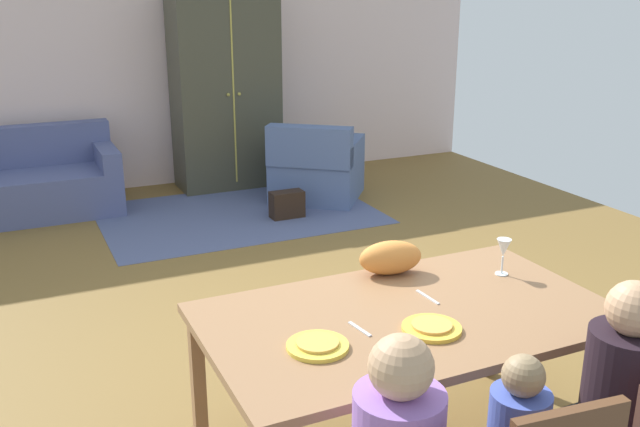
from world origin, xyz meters
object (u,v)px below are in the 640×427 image
Objects in this scene: person_woman at (610,419)px; cat at (390,258)px; couch at (29,184)px; plate_near_child at (432,328)px; armchair at (316,169)px; dining_table at (408,326)px; handbag at (287,205)px; plate_near_man at (318,346)px; wine_glass at (503,249)px; armoire at (225,91)px.

person_woman reaches higher than cat.
cat is 0.19× the size of couch.
cat is (0.15, 0.60, 0.08)m from plate_near_child.
plate_near_child is 4.50m from armchair.
plate_near_child reaches higher than dining_table.
dining_table is at bearing -103.78° from handbag.
plate_near_child reaches higher than handbag.
armchair is (1.25, 3.65, -0.53)m from cat.
dining_table is at bearing -74.32° from couch.
armchair is 0.72m from handbag.
plate_near_man is 0.50m from plate_near_child.
armchair is (1.40, 4.07, -0.38)m from dining_table.
person_woman reaches higher than plate_near_child.
cat reaches higher than dining_table.
person_woman is (-0.15, -0.89, -0.38)m from wine_glass.
couch is (-1.34, 4.77, -0.39)m from dining_table.
armoire reaches higher than plate_near_child.
plate_near_child is 1.34× the size of wine_glass.
dining_table is 3.76m from handbag.
wine_glass is at bearing -100.98° from armchair.
wine_glass is 0.58× the size of cat.
couch is 1.38× the size of armchair.
dining_table is 7.20× the size of plate_near_man.
armoire is (2.08, 0.21, 0.75)m from couch.
armoire reaches higher than couch.
plate_near_child is 0.75m from wine_glass.
plate_near_man is 0.23× the size of person_woman.
armoire is (0.59, 4.55, 0.20)m from cat.
plate_near_man is 0.12× the size of armoire.
dining_table is 1.50× the size of armchair.
couch is at bearing 105.68° from dining_table.
wine_glass reaches higher than plate_near_child.
couch and armchair have the same top height.
plate_near_child is 0.21× the size of armchair.
cat is 4.63m from couch.
person_woman is at bearing -95.17° from handbag.
cat is at bearing 70.44° from dining_table.
armoire is at bearing 126.14° from armchair.
person_woman is 3.47× the size of handbag.
plate_near_man is (-0.50, -0.12, 0.08)m from dining_table.
armoire is (0.74, 5.16, 0.28)m from plate_near_child.
plate_near_man is 4.62m from armchair.
plate_near_child is at bearing -150.95° from wine_glass.
couch reaches higher than handbag.
armoire reaches higher than wine_glass.
plate_near_man is 1.19m from wine_glass.
person_woman is at bearing -71.49° from couch.
person_woman is at bearing -99.80° from wine_glass.
wine_glass reaches higher than cat.
armoire reaches higher than dining_table.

